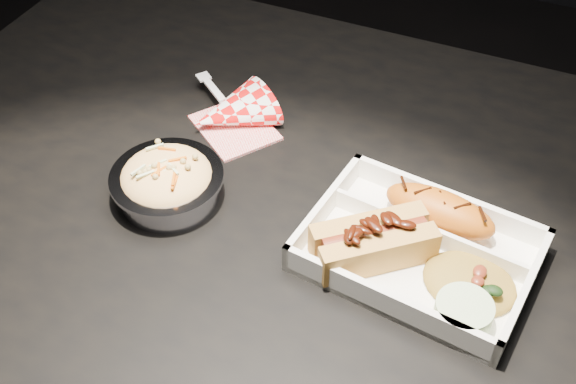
% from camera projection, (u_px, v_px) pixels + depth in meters
% --- Properties ---
extents(dining_table, '(1.20, 0.80, 0.75)m').
position_uv_depth(dining_table, '(306.00, 245.00, 0.96)').
color(dining_table, black).
rests_on(dining_table, ground).
extents(food_tray, '(0.27, 0.21, 0.04)m').
position_uv_depth(food_tray, '(418.00, 253.00, 0.82)').
color(food_tray, white).
rests_on(food_tray, dining_table).
extents(fried_pastry, '(0.14, 0.07, 0.05)m').
position_uv_depth(fried_pastry, '(440.00, 211.00, 0.83)').
color(fried_pastry, '#C15E13').
rests_on(fried_pastry, food_tray).
extents(hotdog, '(0.14, 0.13, 0.06)m').
position_uv_depth(hotdog, '(374.00, 240.00, 0.80)').
color(hotdog, '#C28D42').
rests_on(hotdog, food_tray).
extents(fried_rice_mound, '(0.11, 0.10, 0.03)m').
position_uv_depth(fried_rice_mound, '(471.00, 276.00, 0.78)').
color(fried_rice_mound, '#A47F2F').
rests_on(fried_rice_mound, food_tray).
extents(cupcake_liner, '(0.06, 0.06, 0.03)m').
position_uv_depth(cupcake_liner, '(463.00, 314.00, 0.74)').
color(cupcake_liner, '#B8D29F').
rests_on(cupcake_liner, food_tray).
extents(foil_coleslaw_cup, '(0.14, 0.14, 0.06)m').
position_uv_depth(foil_coleslaw_cup, '(167.00, 181.00, 0.87)').
color(foil_coleslaw_cup, silver).
rests_on(foil_coleslaw_cup, dining_table).
extents(napkin_fork, '(0.17, 0.15, 0.10)m').
position_uv_depth(napkin_fork, '(231.00, 113.00, 0.99)').
color(napkin_fork, red).
rests_on(napkin_fork, dining_table).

